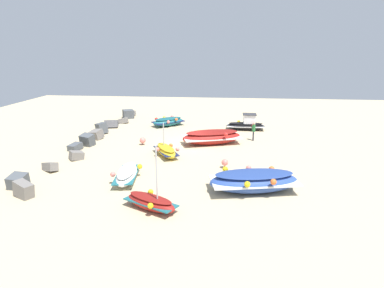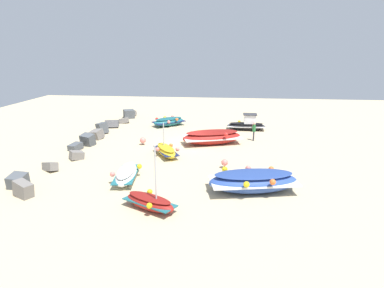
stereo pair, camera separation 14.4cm
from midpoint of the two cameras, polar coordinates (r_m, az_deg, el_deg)
name	(u,v)px [view 2 (the right image)]	position (r m, az deg, el deg)	size (l,w,h in m)	color
ground_plane	(188,144)	(29.83, -0.61, 0.02)	(58.27, 58.27, 0.00)	#C6B289
fishing_boat_0	(169,121)	(36.79, -3.88, 3.86)	(3.47, 3.74, 1.01)	#1E6670
fishing_boat_1	(247,125)	(35.38, 9.47, 3.30)	(2.06, 4.04, 1.70)	black
fishing_boat_2	(150,202)	(18.04, -7.01, -9.82)	(2.40, 3.26, 3.63)	maroon
fishing_boat_3	(253,181)	(20.28, 10.63, -6.23)	(3.33, 5.67, 1.27)	#2D4C9E
fishing_boat_4	(212,137)	(29.72, 3.59, 1.20)	(3.59, 5.68, 1.32)	maroon
fishing_boat_5	(166,151)	(26.55, -4.31, -1.14)	(3.46, 2.61, 2.60)	gold
fishing_boat_6	(127,174)	(22.02, -10.95, -5.08)	(3.81, 1.68, 0.90)	white
person_walking	(254,130)	(31.21, 10.67, 2.33)	(0.32, 0.32, 1.70)	#2D2D38
breakwater_rocks	(99,133)	(33.09, -15.48, 1.78)	(25.15, 2.46, 1.34)	slate
mooring_buoy_0	(143,140)	(29.75, -8.27, 0.64)	(0.55, 0.55, 0.70)	#3F3F42
mooring_buoy_1	(225,162)	(23.85, 5.78, -3.16)	(0.49, 0.49, 0.68)	#3F3F42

